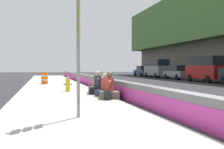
{
  "coord_description": "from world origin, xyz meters",
  "views": [
    {
      "loc": [
        -6.14,
        3.55,
        1.48
      ],
      "look_at": [
        7.49,
        0.15,
        1.11
      ],
      "focal_mm": 44.76,
      "sensor_mm": 36.0,
      "label": 1
    }
  ],
  "objects_px": {
    "parked_car_midline": "(178,72)",
    "seated_person_rear": "(97,87)",
    "parked_car_farther": "(143,71)",
    "route_sign_post": "(78,39)",
    "parked_car_far": "(157,68)",
    "backpack": "(108,95)",
    "parked_car_fourth": "(207,69)",
    "fire_hydrant": "(68,83)",
    "seated_person_middle": "(105,89)",
    "seated_person_far": "(96,86)",
    "seated_person_foreground": "(109,90)",
    "construction_barrel": "(45,78)"
  },
  "relations": [
    {
      "from": "seated_person_foreground",
      "to": "parked_car_farther",
      "type": "distance_m",
      "value": 33.68
    },
    {
      "from": "seated_person_rear",
      "to": "construction_barrel",
      "type": "height_order",
      "value": "seated_person_rear"
    },
    {
      "from": "route_sign_post",
      "to": "parked_car_midline",
      "type": "distance_m",
      "value": 27.63
    },
    {
      "from": "parked_car_farther",
      "to": "fire_hydrant",
      "type": "bearing_deg",
      "value": 151.85
    },
    {
      "from": "fire_hydrant",
      "to": "parked_car_fourth",
      "type": "bearing_deg",
      "value": -58.09
    },
    {
      "from": "route_sign_post",
      "to": "parked_car_far",
      "type": "relative_size",
      "value": 0.7
    },
    {
      "from": "route_sign_post",
      "to": "fire_hydrant",
      "type": "bearing_deg",
      "value": -2.94
    },
    {
      "from": "seated_person_rear",
      "to": "parked_car_midline",
      "type": "bearing_deg",
      "value": -37.94
    },
    {
      "from": "seated_person_foreground",
      "to": "construction_barrel",
      "type": "relative_size",
      "value": 1.21
    },
    {
      "from": "parked_car_midline",
      "to": "parked_car_farther",
      "type": "bearing_deg",
      "value": -0.1
    },
    {
      "from": "seated_person_rear",
      "to": "parked_car_far",
      "type": "relative_size",
      "value": 0.23
    },
    {
      "from": "seated_person_foreground",
      "to": "seated_person_far",
      "type": "distance_m",
      "value": 3.21
    },
    {
      "from": "seated_person_rear",
      "to": "parked_car_farther",
      "type": "relative_size",
      "value": 0.26
    },
    {
      "from": "seated_person_far",
      "to": "seated_person_foreground",
      "type": "bearing_deg",
      "value": 179.24
    },
    {
      "from": "parked_car_fourth",
      "to": "parked_car_far",
      "type": "bearing_deg",
      "value": 1.3
    },
    {
      "from": "parked_car_midline",
      "to": "parked_car_far",
      "type": "height_order",
      "value": "parked_car_far"
    },
    {
      "from": "seated_person_middle",
      "to": "parked_car_fourth",
      "type": "height_order",
      "value": "parked_car_fourth"
    },
    {
      "from": "seated_person_rear",
      "to": "backpack",
      "type": "xyz_separation_m",
      "value": [
        -2.63,
        0.07,
        -0.17
      ]
    },
    {
      "from": "seated_person_foreground",
      "to": "parked_car_farther",
      "type": "bearing_deg",
      "value": -22.85
    },
    {
      "from": "seated_person_rear",
      "to": "seated_person_middle",
      "type": "bearing_deg",
      "value": -173.41
    },
    {
      "from": "parked_car_midline",
      "to": "seated_person_rear",
      "type": "bearing_deg",
      "value": 142.06
    },
    {
      "from": "fire_hydrant",
      "to": "seated_person_rear",
      "type": "bearing_deg",
      "value": -142.75
    },
    {
      "from": "parked_car_midline",
      "to": "parked_car_farther",
      "type": "distance_m",
      "value": 11.99
    },
    {
      "from": "fire_hydrant",
      "to": "parked_car_farther",
      "type": "height_order",
      "value": "parked_car_farther"
    },
    {
      "from": "construction_barrel",
      "to": "route_sign_post",
      "type": "bearing_deg",
      "value": -177.11
    },
    {
      "from": "route_sign_post",
      "to": "seated_person_foreground",
      "type": "xyz_separation_m",
      "value": [
        4.19,
        -1.85,
        -1.74
      ]
    },
    {
      "from": "seated_person_rear",
      "to": "parked_car_farther",
      "type": "bearing_deg",
      "value": -24.53
    },
    {
      "from": "fire_hydrant",
      "to": "parked_car_fourth",
      "type": "relative_size",
      "value": 0.17
    },
    {
      "from": "parked_car_farther",
      "to": "parked_car_midline",
      "type": "bearing_deg",
      "value": 179.9
    },
    {
      "from": "seated_person_foreground",
      "to": "parked_car_fourth",
      "type": "height_order",
      "value": "parked_car_fourth"
    },
    {
      "from": "route_sign_post",
      "to": "parked_car_fourth",
      "type": "bearing_deg",
      "value": -41.06
    },
    {
      "from": "fire_hydrant",
      "to": "seated_person_foreground",
      "type": "relative_size",
      "value": 0.77
    },
    {
      "from": "seated_person_rear",
      "to": "seated_person_far",
      "type": "xyz_separation_m",
      "value": [
        1.05,
        -0.14,
        -0.01
      ]
    },
    {
      "from": "backpack",
      "to": "parked_car_far",
      "type": "height_order",
      "value": "parked_car_far"
    },
    {
      "from": "parked_car_fourth",
      "to": "parked_car_midline",
      "type": "relative_size",
      "value": 1.14
    },
    {
      "from": "seated_person_rear",
      "to": "parked_car_fourth",
      "type": "xyz_separation_m",
      "value": [
        10.8,
        -13.2,
        0.85
      ]
    },
    {
      "from": "parked_car_far",
      "to": "parked_car_fourth",
      "type": "bearing_deg",
      "value": -178.7
    },
    {
      "from": "fire_hydrant",
      "to": "route_sign_post",
      "type": "bearing_deg",
      "value": 177.06
    },
    {
      "from": "route_sign_post",
      "to": "parked_car_fourth",
      "type": "xyz_separation_m",
      "value": [
        17.15,
        -14.95,
        -0.88
      ]
    },
    {
      "from": "parked_car_midline",
      "to": "seated_person_foreground",
      "type": "bearing_deg",
      "value": 145.56
    },
    {
      "from": "backpack",
      "to": "parked_car_fourth",
      "type": "relative_size",
      "value": 0.08
    },
    {
      "from": "route_sign_post",
      "to": "parked_car_midline",
      "type": "bearing_deg",
      "value": -32.68
    },
    {
      "from": "backpack",
      "to": "parked_car_far",
      "type": "bearing_deg",
      "value": -27.22
    },
    {
      "from": "route_sign_post",
      "to": "seated_person_rear",
      "type": "distance_m",
      "value": 6.82
    },
    {
      "from": "backpack",
      "to": "parked_car_farther",
      "type": "distance_m",
      "value": 34.17
    },
    {
      "from": "route_sign_post",
      "to": "seated_person_middle",
      "type": "height_order",
      "value": "route_sign_post"
    },
    {
      "from": "fire_hydrant",
      "to": "seated_person_middle",
      "type": "bearing_deg",
      "value": -153.35
    },
    {
      "from": "fire_hydrant",
      "to": "parked_car_far",
      "type": "xyz_separation_m",
      "value": [
        20.89,
        -14.26,
        0.77
      ]
    },
    {
      "from": "route_sign_post",
      "to": "backpack",
      "type": "bearing_deg",
      "value": -24.23
    },
    {
      "from": "seated_person_middle",
      "to": "parked_car_fourth",
      "type": "relative_size",
      "value": 0.21
    }
  ]
}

